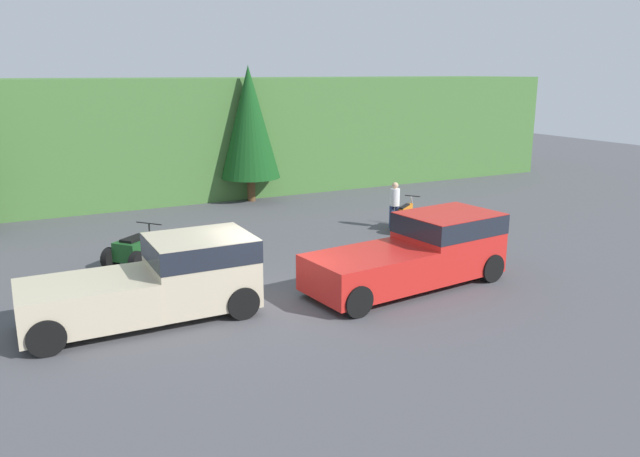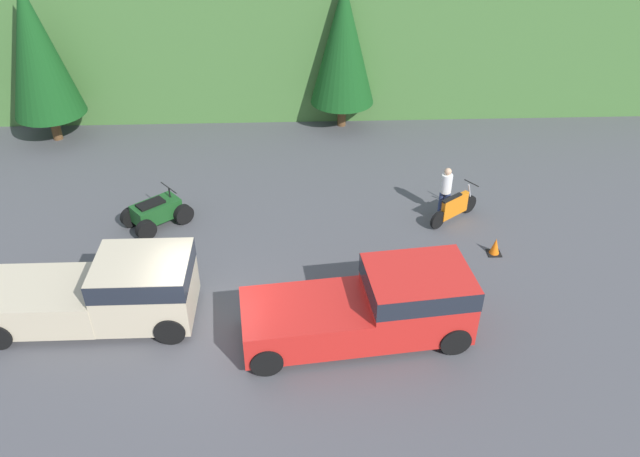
% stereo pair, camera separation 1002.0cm
% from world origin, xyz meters
% --- Properties ---
extents(ground_plane, '(80.00, 80.00, 0.00)m').
position_xyz_m(ground_plane, '(0.00, 0.00, 0.00)').
color(ground_plane, '#4C4C51').
extents(hillside_backdrop, '(44.00, 6.00, 5.46)m').
position_xyz_m(hillside_backdrop, '(0.00, 16.00, 2.73)').
color(hillside_backdrop, '#477538').
rests_on(hillside_backdrop, ground_plane).
extents(tree_left, '(2.79, 2.79, 6.35)m').
position_xyz_m(tree_left, '(-7.60, 11.71, 3.73)').
color(tree_left, brown).
rests_on(tree_left, ground_plane).
extents(tree_mid_left, '(2.66, 2.66, 6.04)m').
position_xyz_m(tree_mid_left, '(4.27, 12.58, 3.55)').
color(tree_mid_left, brown).
rests_on(tree_mid_left, ground_plane).
extents(pickup_truck_red, '(5.96, 2.75, 1.90)m').
position_xyz_m(pickup_truck_red, '(4.30, -0.34, 1.00)').
color(pickup_truck_red, red).
rests_on(pickup_truck_red, ground_plane).
extents(pickup_truck_second, '(5.40, 2.17, 1.90)m').
position_xyz_m(pickup_truck_second, '(-2.64, 0.50, 1.00)').
color(pickup_truck_second, beige).
rests_on(pickup_truck_second, ground_plane).
extents(dirt_bike, '(1.81, 1.38, 1.17)m').
position_xyz_m(dirt_bike, '(7.49, 4.97, 0.48)').
color(dirt_bike, black).
rests_on(dirt_bike, ground_plane).
extents(quad_atv, '(2.36, 2.25, 1.20)m').
position_xyz_m(quad_atv, '(-2.30, 5.08, 0.48)').
color(quad_atv, black).
rests_on(quad_atv, ground_plane).
extents(rider_person, '(0.51, 0.51, 1.76)m').
position_xyz_m(rider_person, '(7.21, 5.33, 0.95)').
color(rider_person, navy).
rests_on(rider_person, ground_plane).
extents(traffic_cone, '(0.42, 0.42, 0.55)m').
position_xyz_m(traffic_cone, '(8.34, 3.03, 0.25)').
color(traffic_cone, black).
rests_on(traffic_cone, ground_plane).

